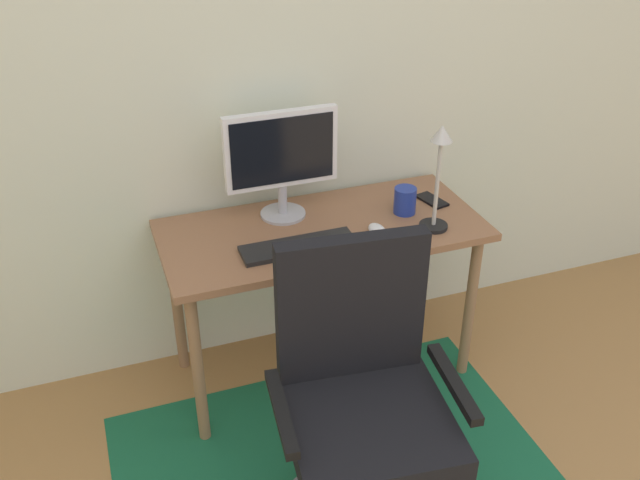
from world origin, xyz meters
TOP-DOWN VIEW (x-y plane):
  - wall_back at (0.00, 2.20)m, footprint 6.00×0.10m
  - desk at (0.13, 1.85)m, footprint 1.25×0.57m
  - monitor at (0.02, 1.99)m, footprint 0.44×0.18m
  - keyboard at (-0.01, 1.72)m, footprint 0.43×0.13m
  - computer_mouse at (0.31, 1.72)m, footprint 0.06×0.10m
  - coffee_cup at (0.48, 1.85)m, footprint 0.09×0.09m
  - cell_phone at (0.63, 1.90)m, footprint 0.10×0.15m
  - desk_lamp at (0.53, 1.70)m, footprint 0.11×0.11m
  - office_chair at (-0.02, 1.07)m, footprint 0.60×0.60m

SIDE VIEW (x-z plane):
  - office_chair at x=-0.02m, z-range -0.11..0.92m
  - desk at x=0.13m, z-range 0.27..0.98m
  - cell_phone at x=0.63m, z-range 0.71..0.72m
  - keyboard at x=-0.01m, z-range 0.71..0.73m
  - computer_mouse at x=0.31m, z-range 0.71..0.74m
  - coffee_cup at x=0.48m, z-range 0.71..0.82m
  - desk_lamp at x=0.53m, z-range 0.76..1.18m
  - monitor at x=0.02m, z-range 0.75..1.19m
  - wall_back at x=0.00m, z-range 0.00..2.60m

